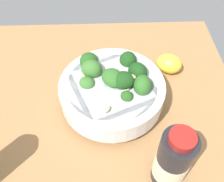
# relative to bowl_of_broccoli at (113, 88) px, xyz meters

# --- Properties ---
(ground_plane) EXTENTS (0.63, 0.63, 0.05)m
(ground_plane) POSITION_rel_bowl_of_broccoli_xyz_m (0.03, 0.03, -0.07)
(ground_plane) COLOR #996D42
(bowl_of_broccoli) EXTENTS (0.22, 0.22, 0.10)m
(bowl_of_broccoli) POSITION_rel_bowl_of_broccoli_xyz_m (0.00, 0.00, 0.00)
(bowl_of_broccoli) COLOR white
(bowl_of_broccoli) RESTS_ON ground_plane
(lemon_wedge) EXTENTS (0.08, 0.07, 0.05)m
(lemon_wedge) POSITION_rel_bowl_of_broccoli_xyz_m (-0.14, -0.09, -0.02)
(lemon_wedge) COLOR yellow
(lemon_wedge) RESTS_ON ground_plane
(bottle_short) EXTENTS (0.06, 0.06, 0.15)m
(bottle_short) POSITION_rel_bowl_of_broccoli_xyz_m (-0.09, 0.17, 0.02)
(bottle_short) COLOR black
(bottle_short) RESTS_ON ground_plane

